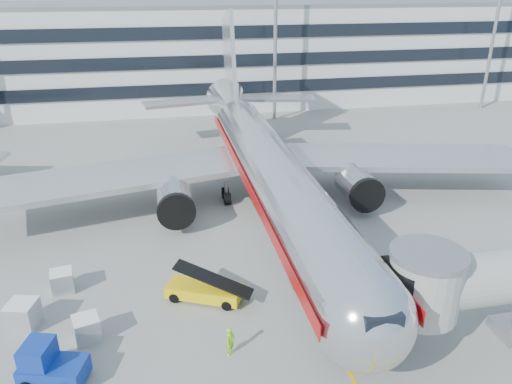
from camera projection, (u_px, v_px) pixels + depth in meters
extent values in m
plane|color=gray|center=(302.00, 279.00, 34.34)|extent=(180.00, 180.00, 0.00)
cube|color=#F0AF0C|center=(270.00, 217.00, 43.35)|extent=(0.25, 70.00, 0.01)
cylinder|color=silver|center=(276.00, 181.00, 39.89)|extent=(5.00, 36.00, 5.00)
sphere|color=silver|center=(364.00, 319.00, 23.68)|extent=(5.00, 5.00, 5.00)
cone|color=silver|center=(231.00, 107.00, 60.37)|extent=(5.00, 10.00, 5.00)
cube|color=black|center=(380.00, 319.00, 21.88)|extent=(1.80, 1.20, 0.90)
cube|color=#B7B7BC|center=(395.00, 157.00, 47.53)|extent=(24.95, 12.07, 0.50)
cube|color=#B7B7BC|center=(113.00, 177.00, 42.79)|extent=(24.95, 12.07, 0.50)
cylinder|color=#99999E|center=(358.00, 187.00, 43.94)|extent=(3.00, 4.20, 3.00)
cylinder|color=#99999E|center=(175.00, 201.00, 41.02)|extent=(3.00, 4.20, 3.00)
cylinder|color=black|center=(367.00, 195.00, 42.13)|extent=(3.10, 0.50, 3.10)
cylinder|color=black|center=(176.00, 212.00, 39.22)|extent=(3.10, 0.50, 3.10)
cube|color=#B7B7BC|center=(230.00, 69.00, 59.09)|extent=(0.45, 9.39, 13.72)
cube|color=#B7B7BC|center=(274.00, 98.00, 62.04)|extent=(10.41, 4.94, 0.35)
cube|color=#B7B7BC|center=(185.00, 102.00, 60.03)|extent=(10.41, 4.94, 0.35)
cylinder|color=gray|center=(344.00, 346.00, 26.78)|extent=(0.24, 0.24, 1.80)
cylinder|color=black|center=(344.00, 353.00, 26.96)|extent=(0.35, 0.90, 0.90)
cylinder|color=gray|center=(293.00, 186.00, 47.14)|extent=(0.30, 0.30, 2.00)
cylinder|color=gray|center=(226.00, 192.00, 45.97)|extent=(0.30, 0.30, 2.00)
cube|color=#A20B0C|center=(306.00, 175.00, 40.23)|extent=(0.06, 38.00, 0.90)
cube|color=#A20B0C|center=(245.00, 179.00, 39.31)|extent=(0.06, 38.00, 0.90)
cylinder|color=#A8A8A3|center=(424.00, 286.00, 26.24)|extent=(3.80, 3.80, 3.40)
cylinder|color=gray|center=(429.00, 254.00, 25.49)|extent=(4.00, 4.00, 0.30)
cube|color=black|center=(401.00, 288.00, 26.01)|extent=(1.40, 2.60, 2.60)
cylinder|color=black|center=(501.00, 332.00, 28.74)|extent=(0.35, 0.70, 0.70)
cube|color=silver|center=(206.00, 53.00, 83.63)|extent=(150.00, 24.00, 15.00)
cube|color=black|center=(216.00, 89.00, 74.11)|extent=(150.00, 0.30, 1.80)
cube|color=black|center=(215.00, 61.00, 72.53)|extent=(150.00, 0.30, 1.80)
cube|color=black|center=(214.00, 32.00, 70.95)|extent=(150.00, 0.30, 1.80)
cube|color=gray|center=(205.00, 4.00, 80.55)|extent=(150.00, 24.00, 0.60)
cylinder|color=gray|center=(275.00, 30.00, 68.70)|extent=(0.50, 0.50, 25.00)
cylinder|color=gray|center=(495.00, 26.00, 74.89)|extent=(0.50, 0.50, 25.00)
cube|color=#E4BE09|center=(204.00, 291.00, 32.04)|extent=(5.09, 3.61, 0.76)
cube|color=black|center=(204.00, 278.00, 31.65)|extent=(5.08, 3.22, 1.67)
cylinder|color=black|center=(183.00, 284.00, 33.21)|extent=(0.72, 0.55, 0.65)
cylinder|color=black|center=(175.00, 298.00, 31.84)|extent=(0.72, 0.55, 0.65)
cylinder|color=black|center=(234.00, 291.00, 32.46)|extent=(0.72, 0.55, 0.65)
cylinder|color=black|center=(227.00, 305.00, 31.09)|extent=(0.72, 0.55, 0.65)
cube|color=navy|center=(54.00, 371.00, 25.32)|extent=(3.58, 2.65, 1.03)
cube|color=navy|center=(38.00, 354.00, 24.97)|extent=(1.79, 2.03, 1.25)
cube|color=black|center=(36.00, 348.00, 24.81)|extent=(1.62, 1.77, 0.11)
cylinder|color=black|center=(44.00, 363.00, 26.32)|extent=(0.86, 0.55, 0.80)
cylinder|color=black|center=(81.00, 365.00, 26.16)|extent=(0.86, 0.55, 0.80)
cube|color=#B8BBC0|center=(62.00, 282.00, 32.83)|extent=(1.60, 1.60, 1.43)
cube|color=white|center=(61.00, 272.00, 32.54)|extent=(1.60, 1.60, 0.05)
cube|color=#B8BBC0|center=(23.00, 315.00, 29.37)|extent=(1.95, 1.95, 1.64)
cube|color=white|center=(20.00, 303.00, 29.03)|extent=(1.95, 1.95, 0.06)
cube|color=#B8BBC0|center=(87.00, 329.00, 28.37)|extent=(1.73, 1.73, 1.44)
cube|color=white|center=(85.00, 318.00, 28.07)|extent=(1.73, 1.73, 0.05)
imported|color=#83DD17|center=(230.00, 341.00, 27.21)|extent=(0.73, 0.74, 1.72)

